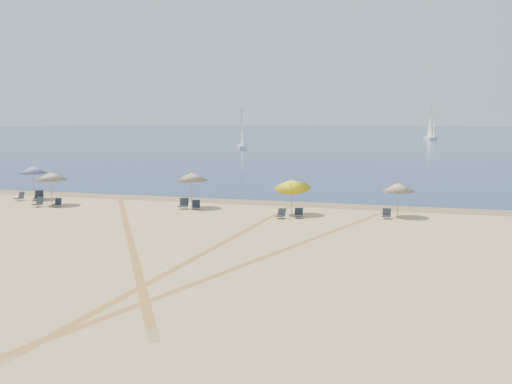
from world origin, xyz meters
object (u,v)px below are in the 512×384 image
(umbrella_1, at_px, (51,176))
(chair_7, at_px, (299,214))
(chair_2, at_px, (38,202))
(chair_3, at_px, (57,203))
(chair_5, at_px, (196,205))
(umbrella_3, at_px, (292,184))
(umbrella_4, at_px, (398,187))
(umbrella_2, at_px, (191,177))
(chair_0, at_px, (20,197))
(chair_6, at_px, (281,214))
(sailboat_0, at_px, (434,130))
(chair_1, at_px, (39,196))
(chair_8, at_px, (387,214))
(sailboat_3, at_px, (242,136))
(chair_4, at_px, (184,204))
(sailboat_2, at_px, (430,129))
(umbrella_0, at_px, (33,170))

(umbrella_1, bearing_deg, chair_7, -1.23)
(chair_2, distance_m, chair_3, 1.33)
(chair_5, height_order, chair_7, chair_5)
(umbrella_3, distance_m, umbrella_4, 6.63)
(umbrella_2, bearing_deg, chair_7, -13.92)
(chair_0, relative_size, chair_6, 1.12)
(umbrella_1, bearing_deg, sailboat_0, 77.78)
(chair_1, bearing_deg, umbrella_2, -22.56)
(chair_8, distance_m, sailboat_0, 139.22)
(chair_5, bearing_deg, umbrella_3, -22.57)
(chair_1, distance_m, chair_6, 19.47)
(umbrella_1, distance_m, sailboat_3, 75.50)
(chair_2, height_order, chair_4, chair_4)
(umbrella_1, relative_size, chair_3, 3.93)
(chair_2, relative_size, chair_5, 1.01)
(chair_4, bearing_deg, chair_1, 166.56)
(umbrella_3, xyz_separation_m, sailboat_0, (13.04, 139.24, 0.66))
(umbrella_4, xyz_separation_m, chair_7, (-5.88, -2.10, -1.60))
(umbrella_3, distance_m, chair_1, 19.76)
(chair_1, relative_size, sailboat_2, 0.09)
(chair_1, bearing_deg, chair_2, -75.39)
(chair_0, bearing_deg, chair_2, -19.28)
(umbrella_4, bearing_deg, sailboat_2, 87.80)
(chair_8, bearing_deg, sailboat_2, 86.07)
(chair_0, xyz_separation_m, chair_5, (14.23, -0.21, -0.01))
(chair_2, bearing_deg, sailboat_3, 106.37)
(chair_1, xyz_separation_m, chair_3, (3.25, -2.34, -0.05))
(umbrella_4, bearing_deg, umbrella_3, -171.04)
(chair_6, xyz_separation_m, chair_7, (1.02, 0.41, 0.00))
(chair_0, distance_m, chair_8, 26.85)
(umbrella_4, xyz_separation_m, chair_8, (-0.62, -0.82, -1.61))
(umbrella_2, relative_size, chair_3, 4.08)
(umbrella_2, relative_size, sailboat_2, 0.26)
(chair_0, relative_size, sailboat_3, 0.10)
(umbrella_2, bearing_deg, chair_4, -123.51)
(chair_8, bearing_deg, sailboat_3, 111.97)
(umbrella_4, distance_m, chair_8, 1.90)
(umbrella_1, distance_m, chair_3, 2.08)
(umbrella_1, relative_size, chair_7, 3.69)
(umbrella_4, bearing_deg, chair_0, -178.97)
(chair_1, bearing_deg, chair_8, -23.66)
(chair_8, bearing_deg, umbrella_1, -179.26)
(chair_2, bearing_deg, chair_5, 19.93)
(umbrella_1, height_order, sailboat_2, sailboat_2)
(sailboat_0, bearing_deg, umbrella_3, -98.08)
(chair_2, height_order, sailboat_0, sailboat_0)
(chair_4, bearing_deg, umbrella_0, 164.73)
(umbrella_1, xyz_separation_m, sailboat_3, (-8.95, 74.97, 0.33))
(chair_2, height_order, chair_6, chair_2)
(umbrella_1, distance_m, sailboat_2, 137.29)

